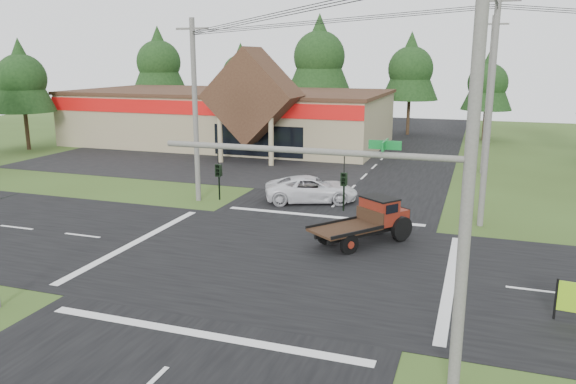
% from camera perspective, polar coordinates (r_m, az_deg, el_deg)
% --- Properties ---
extents(ground, '(120.00, 120.00, 0.00)m').
position_cam_1_polar(ground, '(23.88, -0.97, -6.89)').
color(ground, '#304318').
rests_on(ground, ground).
extents(road_ns, '(12.00, 120.00, 0.02)m').
position_cam_1_polar(road_ns, '(23.88, -0.97, -6.87)').
color(road_ns, black).
rests_on(road_ns, ground).
extents(road_ew, '(120.00, 12.00, 0.02)m').
position_cam_1_polar(road_ew, '(23.88, -0.97, -6.86)').
color(road_ew, black).
rests_on(road_ew, ground).
extents(parking_apron, '(28.00, 14.00, 0.02)m').
position_cam_1_polar(parking_apron, '(46.27, -9.28, 2.97)').
color(parking_apron, black).
rests_on(parking_apron, ground).
extents(cvs_building, '(30.40, 18.20, 9.19)m').
position_cam_1_polar(cvs_building, '(56.02, -5.81, 7.74)').
color(cvs_building, '#988B67').
rests_on(cvs_building, ground).
extents(traffic_signal_mast, '(8.12, 0.24, 7.00)m').
position_cam_1_polar(traffic_signal_mast, '(14.20, 10.80, -2.64)').
color(traffic_signal_mast, '#595651').
rests_on(traffic_signal_mast, ground).
extents(utility_pole_nr, '(2.00, 0.30, 11.00)m').
position_cam_1_polar(utility_pole_nr, '(13.80, 17.94, 1.65)').
color(utility_pole_nr, '#595651').
rests_on(utility_pole_nr, ground).
extents(utility_pole_nw, '(2.00, 0.30, 10.50)m').
position_cam_1_polar(utility_pole_nw, '(33.12, -9.41, 8.23)').
color(utility_pole_nw, '#595651').
rests_on(utility_pole_nw, ground).
extents(utility_pole_ne, '(2.00, 0.30, 11.50)m').
position_cam_1_polar(utility_pole_ne, '(29.14, 19.78, 7.92)').
color(utility_pole_ne, '#595651').
rests_on(utility_pole_ne, ground).
extents(utility_pole_n, '(2.00, 0.30, 11.20)m').
position_cam_1_polar(utility_pole_n, '(43.11, 19.68, 9.28)').
color(utility_pole_n, '#595651').
rests_on(utility_pole_n, ground).
extents(tree_row_a, '(6.72, 6.72, 12.12)m').
position_cam_1_polar(tree_row_a, '(71.73, -13.01, 12.93)').
color(tree_row_a, '#332316').
rests_on(tree_row_a, ground).
extents(tree_row_b, '(5.60, 5.60, 10.10)m').
position_cam_1_polar(tree_row_b, '(68.86, -4.80, 12.09)').
color(tree_row_b, '#332316').
rests_on(tree_row_b, ground).
extents(tree_row_c, '(7.28, 7.28, 13.13)m').
position_cam_1_polar(tree_row_c, '(64.51, 3.20, 13.82)').
color(tree_row_c, '#332316').
rests_on(tree_row_c, ground).
extents(tree_row_d, '(6.16, 6.16, 11.11)m').
position_cam_1_polar(tree_row_d, '(63.51, 12.35, 12.33)').
color(tree_row_d, '#332316').
rests_on(tree_row_d, ground).
extents(tree_row_e, '(5.04, 5.04, 9.09)m').
position_cam_1_polar(tree_row_e, '(61.08, 19.65, 10.57)').
color(tree_row_e, '#332316').
rests_on(tree_row_e, ground).
extents(tree_side_w, '(5.60, 5.60, 10.10)m').
position_cam_1_polar(tree_side_w, '(57.10, -25.48, 10.58)').
color(tree_side_w, '#332316').
rests_on(tree_side_w, ground).
extents(antique_flatbed_truck, '(4.53, 5.12, 2.09)m').
position_cam_1_polar(antique_flatbed_truck, '(25.83, 7.59, -2.99)').
color(antique_flatbed_truck, '#5D1B0D').
rests_on(antique_flatbed_truck, ground).
extents(white_pickup, '(5.97, 4.33, 1.51)m').
position_cam_1_polar(white_pickup, '(33.16, 2.38, 0.29)').
color(white_pickup, silver).
rests_on(white_pickup, ground).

